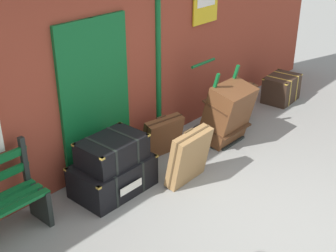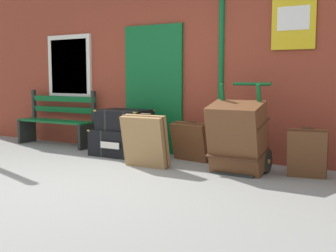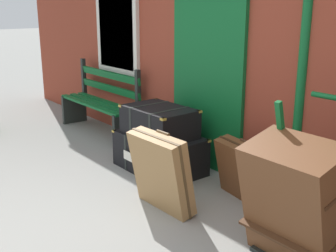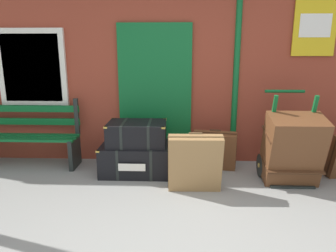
% 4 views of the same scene
% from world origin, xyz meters
% --- Properties ---
extents(ground_plane, '(60.00, 60.00, 0.00)m').
position_xyz_m(ground_plane, '(0.00, 0.00, 0.00)').
color(ground_plane, gray).
extents(brick_facade, '(10.40, 0.35, 3.20)m').
position_xyz_m(brick_facade, '(-0.02, 2.60, 1.60)').
color(brick_facade, brown).
rests_on(brick_facade, ground).
extents(platform_bench, '(1.60, 0.43, 1.01)m').
position_xyz_m(platform_bench, '(-2.40, 2.16, 0.44)').
color(platform_bench, '#0F5B28').
rests_on(platform_bench, ground).
extents(steamer_trunk_base, '(1.01, 0.68, 0.43)m').
position_xyz_m(steamer_trunk_base, '(-0.67, 1.92, 0.21)').
color(steamer_trunk_base, black).
rests_on(steamer_trunk_base, ground).
extents(steamer_trunk_middle, '(0.82, 0.56, 0.33)m').
position_xyz_m(steamer_trunk_middle, '(-0.67, 1.91, 0.58)').
color(steamer_trunk_middle, black).
rests_on(steamer_trunk_middle, steamer_trunk_base).
extents(porters_trolley, '(0.71, 0.67, 1.18)m').
position_xyz_m(porters_trolley, '(1.38, 1.78, 0.27)').
color(porters_trolley, black).
rests_on(porters_trolley, ground).
extents(large_brown_trunk, '(0.70, 0.64, 0.96)m').
position_xyz_m(large_brown_trunk, '(1.38, 1.60, 0.48)').
color(large_brown_trunk, brown).
rests_on(large_brown_trunk, ground).
extents(suitcase_caramel, '(0.51, 0.35, 0.63)m').
position_xyz_m(suitcase_caramel, '(2.21, 1.83, 0.31)').
color(suitcase_caramel, brown).
rests_on(suitcase_caramel, ground).
extents(suitcase_oxblood, '(0.66, 0.32, 0.76)m').
position_xyz_m(suitcase_oxblood, '(0.12, 1.33, 0.37)').
color(suitcase_oxblood, olive).
rests_on(suitcase_oxblood, ground).
extents(suitcase_cream, '(0.65, 0.38, 0.60)m').
position_xyz_m(suitcase_cream, '(0.44, 2.08, 0.29)').
color(suitcase_cream, brown).
rests_on(suitcase_cream, ground).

